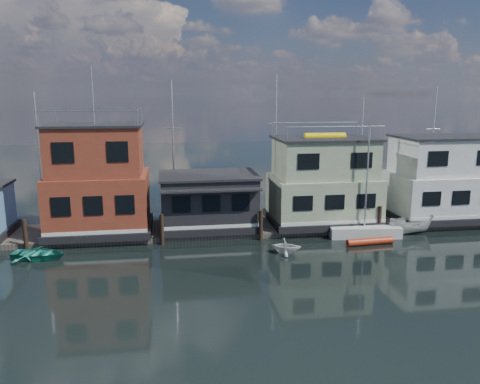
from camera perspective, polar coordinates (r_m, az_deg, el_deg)
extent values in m
plane|color=black|center=(24.97, -0.25, -12.56)|extent=(160.00, 160.00, 0.00)
cube|color=#595147|center=(36.10, -3.02, -4.45)|extent=(48.00, 5.00, 0.40)
cube|color=black|center=(36.21, -16.57, -4.15)|extent=(7.40, 5.90, 0.50)
cube|color=brown|center=(35.70, -16.77, -0.87)|extent=(7.00, 5.50, 3.74)
cube|color=brown|center=(35.11, -17.12, 4.87)|extent=(6.30, 4.95, 3.46)
cube|color=black|center=(34.96, -17.30, 7.81)|extent=(6.65, 5.23, 0.16)
cylinder|color=silver|center=(34.89, -17.51, 11.22)|extent=(0.08, 0.08, 4.00)
cube|color=black|center=(35.94, -3.82, -3.79)|extent=(7.40, 5.40, 0.50)
cube|color=black|center=(35.46, -3.86, -0.75)|extent=(7.00, 5.00, 3.40)
cube|color=black|center=(35.12, -3.90, 2.08)|extent=(7.30, 5.30, 0.16)
cube|color=black|center=(32.48, -3.48, 0.23)|extent=(7.00, 1.20, 0.12)
cube|color=black|center=(37.72, 9.96, -3.19)|extent=(8.40, 5.90, 0.50)
cube|color=#9EAF87|center=(37.29, 10.06, -0.50)|extent=(8.00, 5.50, 3.12)
cube|color=#9EAF87|center=(36.78, 10.22, 4.07)|extent=(7.20, 4.95, 2.88)
cube|color=black|center=(36.61, 10.31, 6.43)|extent=(7.60, 5.23, 0.16)
cylinder|color=yellow|center=(36.59, 10.32, 6.69)|extent=(3.20, 0.56, 0.56)
cube|color=black|center=(41.93, 23.05, -2.45)|extent=(8.40, 5.90, 0.50)
cube|color=silver|center=(41.55, 23.25, -0.03)|extent=(8.00, 5.50, 3.12)
cube|color=silver|center=(41.09, 23.59, 4.07)|extent=(7.20, 4.95, 2.88)
cube|color=black|center=(40.94, 23.76, 6.17)|extent=(7.60, 5.23, 0.16)
cylinder|color=#2D2116|center=(34.41, -24.70, -4.81)|extent=(0.28, 0.28, 2.20)
cylinder|color=#2D2116|center=(33.02, -9.50, -4.53)|extent=(0.28, 0.28, 2.20)
cylinder|color=#2D2116|center=(33.61, 2.55, -4.09)|extent=(0.28, 0.28, 2.20)
cylinder|color=#2D2116|center=(36.38, 16.62, -3.34)|extent=(0.28, 0.28, 2.20)
cylinder|color=silver|center=(42.20, -23.27, 3.99)|extent=(0.16, 0.16, 10.50)
cylinder|color=silver|center=(42.04, -23.45, 6.11)|extent=(1.40, 0.06, 0.06)
cylinder|color=silver|center=(40.76, -8.15, 5.29)|extent=(0.16, 0.16, 11.50)
cylinder|color=silver|center=(40.60, -8.22, 7.71)|extent=(1.40, 0.06, 0.06)
cylinder|color=silver|center=(41.77, 4.34, 5.88)|extent=(0.16, 0.16, 12.00)
cylinder|color=silver|center=(41.63, 4.38, 8.34)|extent=(1.40, 0.06, 0.06)
cylinder|color=silver|center=(44.35, 14.48, 4.59)|extent=(0.16, 0.16, 10.00)
cylinder|color=silver|center=(44.20, 14.58, 6.51)|extent=(1.40, 0.06, 0.06)
cylinder|color=silver|center=(47.47, 22.35, 5.14)|extent=(0.16, 0.16, 11.00)
cylinder|color=silver|center=(47.33, 22.51, 7.12)|extent=(1.40, 0.06, 0.06)
imported|color=white|center=(31.16, 5.60, -6.53)|extent=(2.46, 2.30, 1.05)
imported|color=silver|center=(37.41, 20.18, -3.78)|extent=(3.78, 1.69, 1.42)
imported|color=teal|center=(32.68, -23.35, -6.92)|extent=(3.84, 3.09, 0.70)
cube|color=silver|center=(35.84, 14.88, -4.63)|extent=(5.33, 2.29, 0.80)
cylinder|color=silver|center=(34.93, 15.24, 1.80)|extent=(0.12, 0.12, 7.35)
cube|color=silver|center=(35.39, 15.04, -1.86)|extent=(0.23, 1.60, 0.05)
cylinder|color=#AE2D12|center=(34.01, 15.56, -5.82)|extent=(3.44, 0.77, 0.50)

